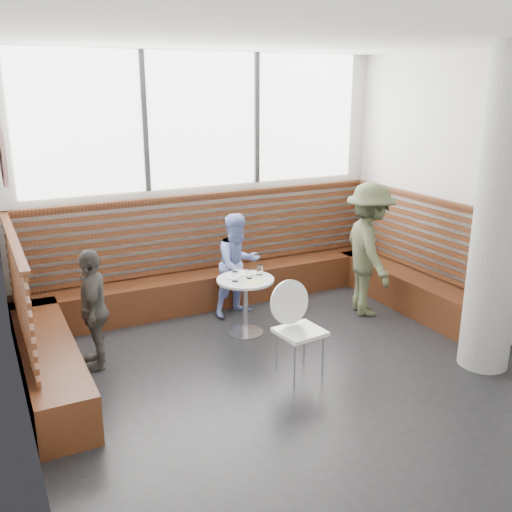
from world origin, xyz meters
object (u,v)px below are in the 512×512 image
concrete_column (501,215)px  child_left (94,309)px  cafe_chair (296,321)px  child_back (238,265)px  cafe_table (245,294)px  adult_man (369,250)px

concrete_column → child_left: (-3.60, 1.78, -0.97)m
cafe_chair → child_back: bearing=79.7°
concrete_column → cafe_chair: concrete_column is taller
cafe_table → cafe_chair: 1.06m
cafe_chair → adult_man: size_ratio=0.56×
child_back → child_left: bearing=-173.2°
adult_man → concrete_column: bearing=-154.2°
cafe_table → cafe_chair: cafe_chair is taller
cafe_table → child_left: child_left is taller
cafe_table → child_back: child_back is taller
cafe_chair → child_left: child_left is taller
cafe_table → child_left: bearing=-179.3°
cafe_table → adult_man: adult_man is taller
adult_man → child_left: bearing=106.4°
cafe_chair → adult_man: bearing=24.5°
cafe_chair → child_left: 2.05m
concrete_column → child_left: concrete_column is taller
concrete_column → adult_man: 1.87m
child_left → child_back: bearing=122.4°
cafe_chair → adult_man: (1.60, 0.94, 0.29)m
cafe_chair → child_back: size_ratio=0.72×
cafe_chair → child_back: child_back is taller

